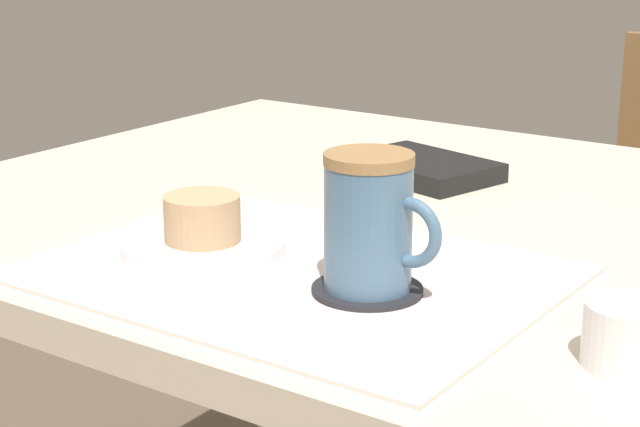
{
  "coord_description": "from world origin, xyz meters",
  "views": [
    {
      "loc": [
        0.49,
        -1.02,
        1.09
      ],
      "look_at": [
        -0.07,
        -0.21,
        0.8
      ],
      "focal_mm": 60.0,
      "sensor_mm": 36.0,
      "label": 1
    }
  ],
  "objects_px": {
    "pastry_plate": "(203,246)",
    "small_book": "(422,168)",
    "coffee_mug": "(370,222)",
    "dining_table": "(483,284)",
    "pastry": "(202,218)",
    "sugar_bowl": "(629,335)"
  },
  "relations": [
    {
      "from": "pastry_plate",
      "to": "small_book",
      "type": "xyz_separation_m",
      "value": [
        0.02,
        0.4,
        0.0
      ]
    },
    {
      "from": "dining_table",
      "to": "pastry",
      "type": "xyz_separation_m",
      "value": [
        -0.18,
        -0.26,
        0.11
      ]
    },
    {
      "from": "pastry",
      "to": "sugar_bowl",
      "type": "bearing_deg",
      "value": -1.85
    },
    {
      "from": "pastry_plate",
      "to": "pastry",
      "type": "relative_size",
      "value": 2.16
    },
    {
      "from": "pastry_plate",
      "to": "sugar_bowl",
      "type": "relative_size",
      "value": 2.34
    },
    {
      "from": "coffee_mug",
      "to": "small_book",
      "type": "xyz_separation_m",
      "value": [
        -0.17,
        0.4,
        -0.06
      ]
    },
    {
      "from": "dining_table",
      "to": "pastry_plate",
      "type": "height_order",
      "value": "pastry_plate"
    },
    {
      "from": "sugar_bowl",
      "to": "small_book",
      "type": "xyz_separation_m",
      "value": [
        -0.41,
        0.41,
        -0.01
      ]
    },
    {
      "from": "small_book",
      "to": "pastry",
      "type": "bearing_deg",
      "value": -78.67
    },
    {
      "from": "pastry",
      "to": "sugar_bowl",
      "type": "height_order",
      "value": "pastry"
    },
    {
      "from": "small_book",
      "to": "coffee_mug",
      "type": "bearing_deg",
      "value": -51.92
    },
    {
      "from": "coffee_mug",
      "to": "sugar_bowl",
      "type": "xyz_separation_m",
      "value": [
        0.24,
        -0.01,
        -0.04
      ]
    },
    {
      "from": "coffee_mug",
      "to": "sugar_bowl",
      "type": "distance_m",
      "value": 0.24
    },
    {
      "from": "dining_table",
      "to": "pastry",
      "type": "relative_size",
      "value": 17.65
    },
    {
      "from": "pastry_plate",
      "to": "small_book",
      "type": "distance_m",
      "value": 0.4
    },
    {
      "from": "pastry_plate",
      "to": "sugar_bowl",
      "type": "xyz_separation_m",
      "value": [
        0.43,
        -0.01,
        0.02
      ]
    },
    {
      "from": "pastry_plate",
      "to": "pastry",
      "type": "bearing_deg",
      "value": 0.0
    },
    {
      "from": "sugar_bowl",
      "to": "coffee_mug",
      "type": "bearing_deg",
      "value": 177.41
    },
    {
      "from": "pastry",
      "to": "small_book",
      "type": "height_order",
      "value": "pastry"
    },
    {
      "from": "dining_table",
      "to": "pastry_plate",
      "type": "relative_size",
      "value": 8.15
    },
    {
      "from": "pastry",
      "to": "sugar_bowl",
      "type": "xyz_separation_m",
      "value": [
        0.43,
        -0.01,
        -0.01
      ]
    },
    {
      "from": "sugar_bowl",
      "to": "small_book",
      "type": "relative_size",
      "value": 0.39
    }
  ]
}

